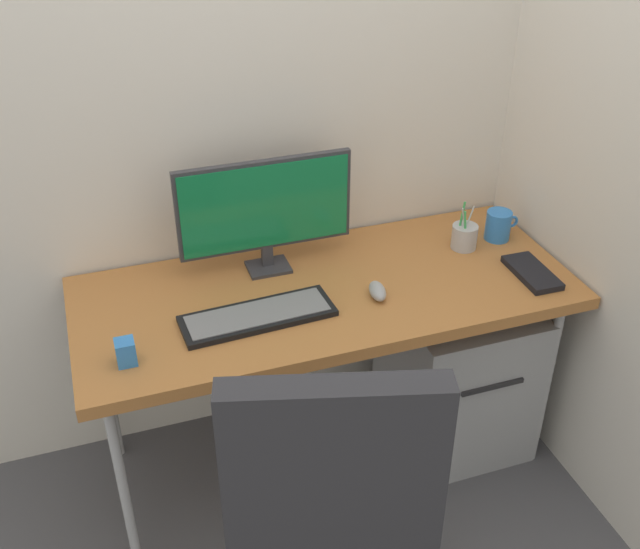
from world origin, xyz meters
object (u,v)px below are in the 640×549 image
Objects in this scene: monitor at (265,208)px; filing_cabinet at (456,372)px; coffee_mug at (498,225)px; desk_clamp_accessory at (126,352)px; office_chair at (329,535)px; pen_holder at (464,236)px; notebook at (532,273)px; keyboard at (258,316)px; mouse at (377,291)px.

filing_cabinet is at bearing -19.62° from monitor.
desk_clamp_accessory is (-1.34, -0.29, -0.02)m from coffee_mug.
monitor reaches higher than coffee_mug.
office_chair reaches higher than desk_clamp_accessory.
desk_clamp_accessory is (-0.51, -0.36, -0.19)m from monitor.
pen_holder is (0.05, 0.13, 0.50)m from filing_cabinet.
notebook is at bearing -22.23° from monitor.
pen_holder reaches higher than coffee_mug.
coffee_mug is (0.02, 0.26, 0.04)m from notebook.
keyboard is 0.82m from pen_holder.
pen_holder is 0.27m from notebook.
mouse is 0.45× the size of notebook.
coffee_mug is (0.96, 0.92, 0.19)m from office_chair.
office_chair reaches higher than filing_cabinet.
mouse is (0.39, -0.01, 0.01)m from keyboard.
office_chair is 2.06× the size of monitor.
pen_holder is (0.82, 0.90, 0.19)m from office_chair.
keyboard is at bearing 12.33° from desk_clamp_accessory.
pen_holder is at bearing -172.81° from coffee_mug.
keyboard is (-0.75, -0.05, 0.46)m from filing_cabinet.
mouse is 0.54m from notebook.
office_chair is 1.13m from filing_cabinet.
mouse is at bearing 5.69° from desk_clamp_accessory.
coffee_mug is (0.15, 0.02, 0.01)m from pen_holder.
filing_cabinet is 1.06× the size of monitor.
keyboard is 0.96m from coffee_mug.
coffee_mug is at bearing 43.59° from office_chair.
filing_cabinet is 1.26m from desk_clamp_accessory.
monitor is at bearing 82.53° from office_chair.
desk_clamp_accessory is at bearing -173.27° from filing_cabinet.
desk_clamp_accessory is (-0.40, -0.09, 0.03)m from keyboard.
pen_holder is 1.41× the size of coffee_mug.
mouse is at bearing -45.26° from monitor.
mouse is at bearing -154.98° from pen_holder.
coffee_mug is 1.37m from desk_clamp_accessory.
monitor reaches higher than desk_clamp_accessory.
mouse is 0.45m from pen_holder.
mouse is (-0.36, -0.06, 0.47)m from filing_cabinet.
notebook is 0.26m from coffee_mug.
keyboard is 0.93m from notebook.
keyboard is 2.11× the size of notebook.
filing_cabinet is 4.93× the size of coffee_mug.
mouse reaches higher than notebook.
office_chair reaches higher than monitor.
mouse is at bearing -1.32° from keyboard.
desk_clamp_accessory is at bearing -166.45° from mouse.
keyboard is at bearing -111.33° from monitor.
keyboard and notebook have the same top height.
monitor is (0.13, 1.00, 0.37)m from office_chair.
pen_holder is at bearing 12.63° from desk_clamp_accessory.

